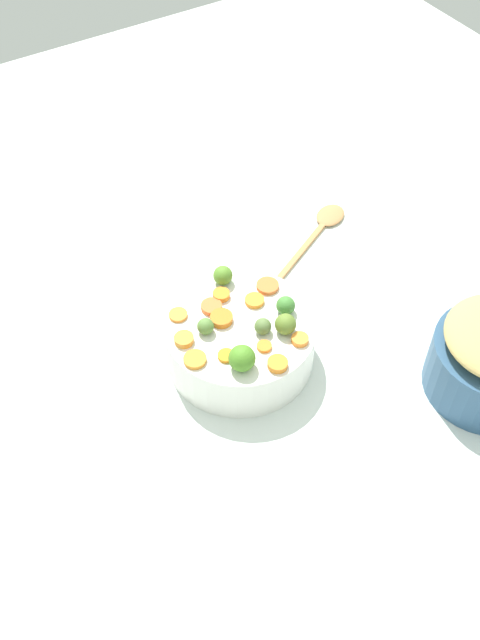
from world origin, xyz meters
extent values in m
cube|color=silver|center=(0.00, 0.00, 0.01)|extent=(2.40, 2.40, 0.02)
cylinder|color=white|center=(0.03, -0.04, 0.07)|extent=(0.26, 0.26, 0.09)
cylinder|color=orange|center=(0.06, -0.02, 0.12)|extent=(0.04, 0.04, 0.01)
cylinder|color=orange|center=(0.09, -0.01, 0.12)|extent=(0.05, 0.05, 0.01)
cylinder|color=orange|center=(-0.05, -0.10, 0.12)|extent=(0.03, 0.03, 0.01)
cylinder|color=orange|center=(0.10, 0.04, 0.11)|extent=(0.04, 0.04, 0.01)
cylinder|color=orange|center=(0.05, 0.06, 0.12)|extent=(0.04, 0.04, 0.01)
cylinder|color=orange|center=(0.06, -0.08, 0.11)|extent=(0.05, 0.05, 0.01)
cylinder|color=orange|center=(-0.07, -0.04, 0.12)|extent=(0.04, 0.04, 0.01)
cylinder|color=orange|center=(0.08, -0.12, 0.11)|extent=(0.06, 0.06, 0.01)
cylinder|color=orange|center=(0.01, 0.06, 0.11)|extent=(0.05, 0.05, 0.01)
cylinder|color=orange|center=(-0.01, 0.02, 0.11)|extent=(0.04, 0.04, 0.01)
cylinder|color=orange|center=(0.10, -0.04, 0.12)|extent=(0.04, 0.04, 0.01)
cylinder|color=orange|center=(-0.03, -0.05, 0.11)|extent=(0.03, 0.03, 0.01)
sphere|color=#58813A|center=(0.05, 0.02, 0.13)|extent=(0.03, 0.03, 0.03)
sphere|color=#5A763D|center=(0.00, -0.06, 0.13)|extent=(0.03, 0.03, 0.03)
sphere|color=#4C8826|center=(-0.04, 0.01, 0.13)|extent=(0.04, 0.04, 0.04)
sphere|color=#428234|center=(0.02, -0.12, 0.13)|extent=(0.03, 0.03, 0.03)
sphere|color=olive|center=(-0.02, -0.09, 0.13)|extent=(0.04, 0.04, 0.04)
sphere|color=#57882B|center=(0.13, -0.06, 0.13)|extent=(0.03, 0.03, 0.03)
cube|color=#BB834D|center=(0.19, -0.27, 0.02)|extent=(0.11, 0.20, 0.01)
ellipsoid|color=#BB834D|center=(0.25, -0.39, 0.03)|extent=(0.08, 0.09, 0.01)
camera|label=1|loc=(-0.63, 0.37, 1.03)|focal=40.62mm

